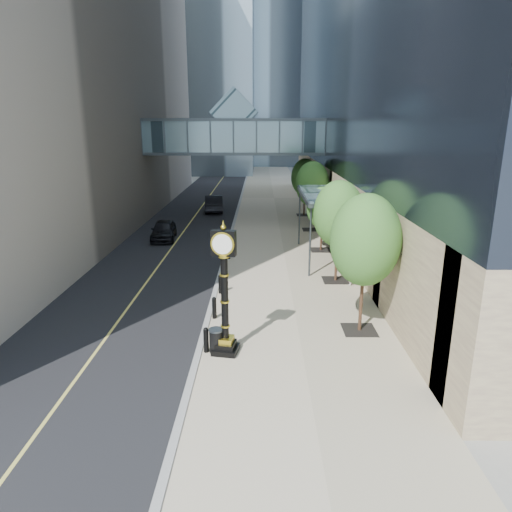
{
  "coord_description": "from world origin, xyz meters",
  "views": [
    {
      "loc": [
        -0.63,
        -14.86,
        8.46
      ],
      "look_at": [
        -0.83,
        5.59,
        2.6
      ],
      "focal_mm": 32.0,
      "sensor_mm": 36.0,
      "label": 1
    }
  ],
  "objects_px": {
    "trash_bin": "(216,341)",
    "car_near": "(164,230)",
    "pedestrian": "(353,269)",
    "car_far": "(214,203)",
    "street_clock": "(225,299)"
  },
  "relations": [
    {
      "from": "pedestrian",
      "to": "car_far",
      "type": "distance_m",
      "value": 24.55
    },
    {
      "from": "trash_bin",
      "to": "car_near",
      "type": "xyz_separation_m",
      "value": [
        -5.74,
        18.22,
        0.25
      ]
    },
    {
      "from": "street_clock",
      "to": "car_near",
      "type": "height_order",
      "value": "street_clock"
    },
    {
      "from": "street_clock",
      "to": "trash_bin",
      "type": "height_order",
      "value": "street_clock"
    },
    {
      "from": "trash_bin",
      "to": "car_far",
      "type": "xyz_separation_m",
      "value": [
        -3.07,
        30.21,
        0.34
      ]
    },
    {
      "from": "street_clock",
      "to": "car_far",
      "type": "distance_m",
      "value": 30.42
    },
    {
      "from": "trash_bin",
      "to": "car_near",
      "type": "bearing_deg",
      "value": 107.5
    },
    {
      "from": "street_clock",
      "to": "car_far",
      "type": "xyz_separation_m",
      "value": [
        -3.43,
        30.19,
        -1.38
      ]
    },
    {
      "from": "trash_bin",
      "to": "car_far",
      "type": "height_order",
      "value": "car_far"
    },
    {
      "from": "car_near",
      "to": "car_far",
      "type": "relative_size",
      "value": 0.86
    },
    {
      "from": "street_clock",
      "to": "car_near",
      "type": "relative_size",
      "value": 1.16
    },
    {
      "from": "street_clock",
      "to": "trash_bin",
      "type": "relative_size",
      "value": 5.57
    },
    {
      "from": "street_clock",
      "to": "car_near",
      "type": "bearing_deg",
      "value": 119.05
    },
    {
      "from": "car_far",
      "to": "trash_bin",
      "type": "bearing_deg",
      "value": 90.14
    },
    {
      "from": "trash_bin",
      "to": "pedestrian",
      "type": "height_order",
      "value": "pedestrian"
    }
  ]
}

